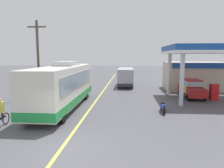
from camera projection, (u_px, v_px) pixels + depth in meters
ground at (107, 86)px, 29.33m from camera, size 120.00×120.00×0.00m
lane_divider_stripe at (102, 92)px, 24.39m from camera, size 0.16×50.00×0.01m
coach_bus_main at (64, 86)px, 16.77m from camera, size 2.60×11.04×3.69m
gas_station_roadside at (200, 69)px, 23.76m from camera, size 9.10×11.95×5.10m
car_at_pump at (192, 87)px, 20.93m from camera, size 1.70×4.20×1.82m
minibus_opposing_lane at (126, 76)px, 28.75m from camera, size 2.04×6.13×2.44m
cyclist_on_shoulder at (0, 114)px, 12.20m from camera, size 0.34×1.82×1.72m
motorcycle_parked_forecourt at (163, 106)px, 15.45m from camera, size 0.55×1.80×0.92m
pedestrian_near_pump at (183, 91)px, 19.24m from camera, size 0.55×0.22×1.66m
pedestrian_by_shop at (186, 87)px, 21.68m from camera, size 0.55×0.22×1.66m
utility_pole_roadside at (38, 58)px, 20.24m from camera, size 1.80×0.24×7.47m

